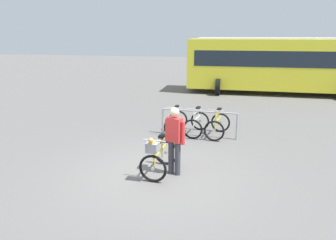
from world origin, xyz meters
TOP-DOWN VIEW (x-y plane):
  - ground_plane at (0.00, 0.00)m, footprint 80.00×80.00m
  - bike_rack_rail at (0.70, 3.07)m, footprint 2.50×0.22m
  - racked_bike_black at (-0.09, 3.30)m, footprint 0.69×1.12m
  - racked_bike_white at (0.61, 3.26)m, footprint 0.80×1.17m
  - racked_bike_yellow at (1.31, 3.21)m, footprint 0.82×1.20m
  - featured_bicycle at (0.09, -0.01)m, footprint 0.74×1.23m
  - person_with_featured_bike at (0.45, 0.14)m, footprint 0.50×0.31m
  - bus_distant at (4.20, 11.70)m, footprint 10.01×3.43m

SIDE VIEW (x-z plane):
  - ground_plane at x=0.00m, z-range 0.00..0.00m
  - racked_bike_black at x=-0.09m, z-range -0.12..0.86m
  - racked_bike_white at x=0.61m, z-range -0.12..0.85m
  - racked_bike_yellow at x=1.31m, z-range -0.12..0.86m
  - featured_bicycle at x=0.09m, z-range -0.06..1.03m
  - bike_rack_rail at x=0.70m, z-range 0.20..1.08m
  - person_with_featured_bike at x=0.45m, z-range 0.09..1.73m
  - bus_distant at x=4.20m, z-range 0.20..3.28m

